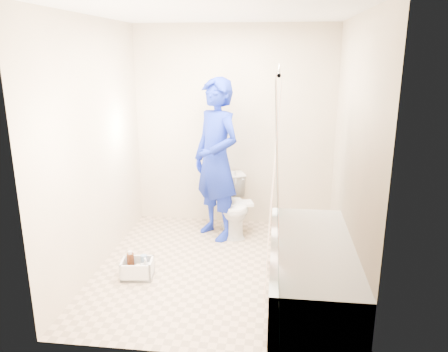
# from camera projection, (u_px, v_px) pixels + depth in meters

# --- Properties ---
(floor) EXTENTS (2.60, 2.60, 0.00)m
(floor) POSITION_uv_depth(u_px,v_px,m) (220.00, 268.00, 4.35)
(floor) COLOR tan
(floor) RESTS_ON ground
(ceiling) EXTENTS (2.40, 2.60, 0.02)m
(ceiling) POSITION_uv_depth(u_px,v_px,m) (219.00, 12.00, 3.69)
(ceiling) COLOR white
(ceiling) RESTS_ON wall_back
(wall_back) EXTENTS (2.40, 0.02, 2.40)m
(wall_back) POSITION_uv_depth(u_px,v_px,m) (234.00, 127.00, 5.26)
(wall_back) COLOR beige
(wall_back) RESTS_ON ground
(wall_front) EXTENTS (2.40, 0.02, 2.40)m
(wall_front) POSITION_uv_depth(u_px,v_px,m) (193.00, 195.00, 2.78)
(wall_front) COLOR beige
(wall_front) RESTS_ON ground
(wall_left) EXTENTS (0.02, 2.60, 2.40)m
(wall_left) POSITION_uv_depth(u_px,v_px,m) (95.00, 147.00, 4.16)
(wall_left) COLOR beige
(wall_left) RESTS_ON ground
(wall_right) EXTENTS (0.02, 2.60, 2.40)m
(wall_right) POSITION_uv_depth(u_px,v_px,m) (353.00, 154.00, 3.88)
(wall_right) COLOR beige
(wall_right) RESTS_ON ground
(bathtub) EXTENTS (0.70, 1.75, 0.50)m
(bathtub) POSITION_uv_depth(u_px,v_px,m) (311.00, 269.00, 3.77)
(bathtub) COLOR white
(bathtub) RESTS_ON ground
(curtain_rod) EXTENTS (0.02, 1.90, 0.02)m
(curtain_rod) POSITION_uv_depth(u_px,v_px,m) (279.00, 69.00, 3.35)
(curtain_rod) COLOR silver
(curtain_rod) RESTS_ON wall_back
(shower_curtain) EXTENTS (0.06, 1.75, 1.80)m
(shower_curtain) POSITION_uv_depth(u_px,v_px,m) (275.00, 185.00, 3.60)
(shower_curtain) COLOR white
(shower_curtain) RESTS_ON curtain_rod
(toilet) EXTENTS (0.53, 0.73, 0.67)m
(toilet) POSITION_uv_depth(u_px,v_px,m) (233.00, 205.00, 5.14)
(toilet) COLOR white
(toilet) RESTS_ON ground
(tank_lid) EXTENTS (0.44, 0.28, 0.03)m
(tank_lid) POSITION_uv_depth(u_px,v_px,m) (235.00, 204.00, 5.02)
(tank_lid) COLOR white
(tank_lid) RESTS_ON toilet
(tank_internals) EXTENTS (0.16, 0.07, 0.22)m
(tank_internals) POSITION_uv_depth(u_px,v_px,m) (228.00, 175.00, 5.22)
(tank_internals) COLOR black
(tank_internals) RESTS_ON toilet
(plumber) EXTENTS (0.78, 0.77, 1.82)m
(plumber) POSITION_uv_depth(u_px,v_px,m) (216.00, 160.00, 4.89)
(plumber) COLOR #1022A1
(plumber) RESTS_ON ground
(cleaning_caddy) EXTENTS (0.32, 0.27, 0.22)m
(cleaning_caddy) POSITION_uv_depth(u_px,v_px,m) (138.00, 269.00, 4.16)
(cleaning_caddy) COLOR white
(cleaning_caddy) RESTS_ON ground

